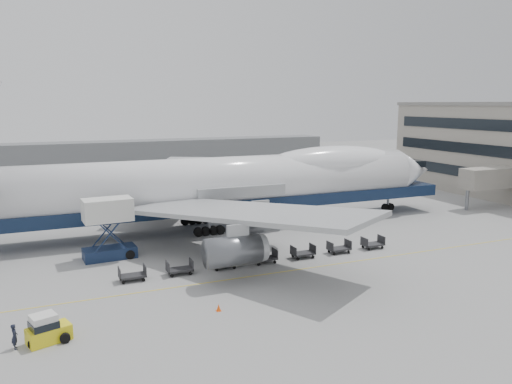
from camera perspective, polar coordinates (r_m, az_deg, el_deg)
name	(u,v)px	position (r m, az deg, el deg)	size (l,w,h in m)	color
ground	(263,253)	(52.21, 0.86, -7.02)	(260.00, 260.00, 0.00)	gray
apron_line	(289,271)	(47.05, 3.85, -8.98)	(60.00, 0.15, 0.01)	gold
hangar	(95,158)	(116.68, -17.89, 3.77)	(110.00, 8.00, 7.00)	slate
airliner	(229,183)	(62.05, -3.06, 1.05)	(67.00, 55.30, 19.98)	white
catering_truck	(108,225)	(51.81, -16.53, -3.63)	(5.26, 3.82, 6.12)	#162443
baggage_tug	(47,330)	(36.26, -22.79, -14.31)	(2.96, 2.17, 1.94)	yellow
ground_worker	(15,336)	(36.21, -25.87, -14.64)	(0.60, 0.40, 1.66)	black
traffic_cone	(219,308)	(38.49, -4.30, -13.04)	(0.37, 0.37, 0.54)	#FF530D
dolly_0	(132,275)	(45.63, -13.95, -9.18)	(2.30, 1.35, 1.30)	#2D2D30
dolly_1	(180,269)	(46.41, -8.73, -8.66)	(2.30, 1.35, 1.30)	#2D2D30
dolly_2	(224,263)	(47.55, -3.73, -8.10)	(2.30, 1.35, 1.30)	#2D2D30
dolly_3	(265,258)	(49.03, 0.99, -7.51)	(2.30, 1.35, 1.30)	#2D2D30
dolly_4	(303,253)	(50.82, 5.39, -6.92)	(2.30, 1.35, 1.30)	#2D2D30
dolly_5	(339,248)	(52.90, 9.46, -6.33)	(2.30, 1.35, 1.30)	#2D2D30
dolly_6	(373,244)	(55.22, 13.19, -5.76)	(2.30, 1.35, 1.30)	#2D2D30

